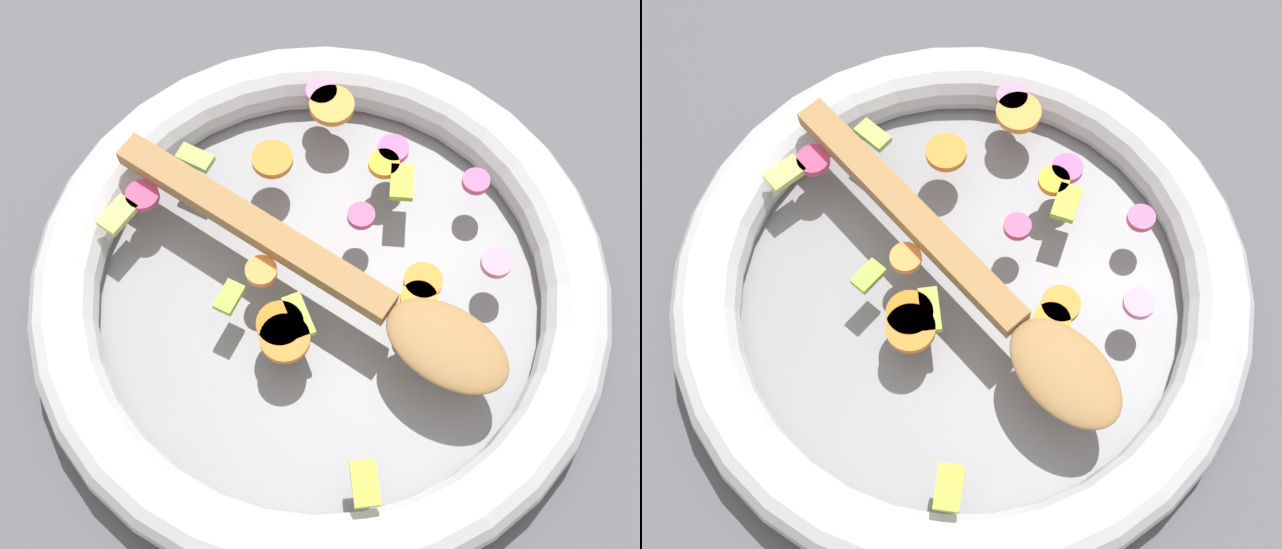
% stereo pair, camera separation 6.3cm
% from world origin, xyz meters
% --- Properties ---
extents(ground_plane, '(4.00, 4.00, 0.00)m').
position_xyz_m(ground_plane, '(0.00, 0.00, 0.00)').
color(ground_plane, '#4C4C51').
extents(skillet, '(0.42, 0.42, 0.05)m').
position_xyz_m(skillet, '(0.00, 0.00, 0.02)').
color(skillet, slate).
rests_on(skillet, ground_plane).
extents(chopped_vegetables, '(0.28, 0.32, 0.01)m').
position_xyz_m(chopped_vegetables, '(-0.01, -0.03, 0.05)').
color(chopped_vegetables, '#D66112').
rests_on(chopped_vegetables, skillet).
extents(wooden_spoon, '(0.21, 0.29, 0.01)m').
position_xyz_m(wooden_spoon, '(-0.01, 0.02, 0.06)').
color(wooden_spoon, olive).
rests_on(wooden_spoon, chopped_vegetables).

